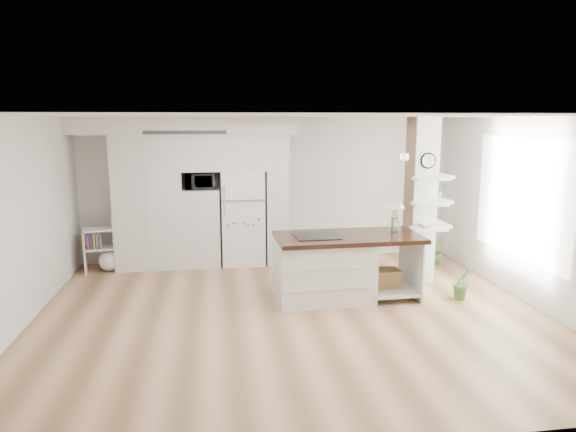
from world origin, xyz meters
name	(u,v)px	position (x,y,z in m)	size (l,w,h in m)	color
floor	(292,314)	(0.00, 0.00, 0.00)	(7.00, 6.00, 0.01)	tan
room	(293,181)	(0.00, 0.00, 1.86)	(7.04, 6.04, 2.72)	white
cabinet_wall	(191,184)	(-1.45, 2.67, 1.51)	(4.00, 0.71, 2.70)	silver
refrigerator	(243,217)	(-0.53, 2.68, 0.88)	(0.78, 0.69, 1.75)	white
column	(427,201)	(2.38, 1.13, 1.35)	(0.69, 0.90, 2.70)	silver
window	(521,198)	(3.48, 0.30, 1.50)	(2.40, 2.40, 0.00)	white
pendant_light	(412,159)	(1.70, 0.15, 2.12)	(0.12, 0.12, 0.10)	white
kitchen_island	(331,266)	(0.67, 0.54, 0.50)	(2.17, 1.07, 1.54)	silver
bookshelf	(106,253)	(-2.97, 2.51, 0.34)	(0.72, 0.50, 0.78)	silver
floor_plant_a	(462,282)	(2.60, 0.23, 0.26)	(0.29, 0.23, 0.52)	#3C7A30
floor_plant_b	(434,251)	(3.00, 2.14, 0.25)	(0.28, 0.28, 0.49)	#3C7A30
microwave	(200,181)	(-1.27, 2.62, 1.57)	(0.54, 0.37, 0.30)	#2D2D2D
shelf_plant	(438,189)	(2.63, 1.30, 1.52)	(0.27, 0.23, 0.30)	#3C7A30
decor_bowl	(427,225)	(2.30, 0.90, 1.00)	(0.22, 0.22, 0.05)	white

